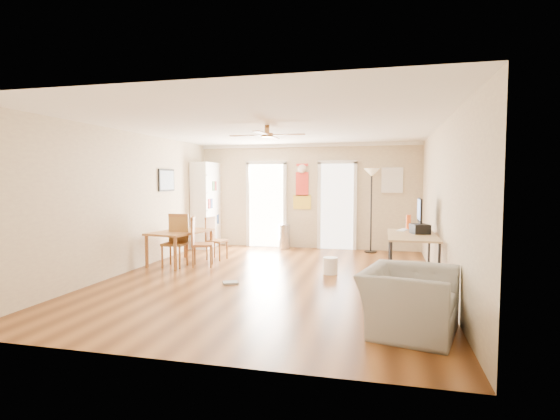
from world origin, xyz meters
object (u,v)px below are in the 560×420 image
(dining_chair_near, at_px, (175,241))
(wastebasket_a, at_px, (330,266))
(bookshelf, at_px, (206,205))
(dining_table, at_px, (181,247))
(computer_desk, at_px, (411,259))
(armchair, at_px, (409,301))
(printer, at_px, (420,229))
(dining_chair_right_a, at_px, (217,239))
(trash_can, at_px, (285,237))
(torchiere_lamp, at_px, (371,211))
(dining_chair_right_b, at_px, (203,242))
(wastebasket_b, at_px, (412,284))

(dining_chair_near, distance_m, wastebasket_a, 3.07)
(bookshelf, distance_m, dining_table, 2.31)
(computer_desk, relative_size, armchair, 1.39)
(dining_table, bearing_deg, printer, -6.85)
(dining_chair_right_a, bearing_deg, printer, -96.87)
(trash_can, height_order, torchiere_lamp, torchiere_lamp)
(computer_desk, relative_size, printer, 4.92)
(computer_desk, bearing_deg, dining_chair_near, 175.29)
(dining_chair_near, xyz_separation_m, armchair, (4.26, -2.72, -0.15))
(dining_chair_right_b, relative_size, computer_desk, 0.64)
(torchiere_lamp, bearing_deg, computer_desk, -76.10)
(bookshelf, xyz_separation_m, torchiere_lamp, (4.10, 0.13, -0.09))
(trash_can, relative_size, torchiere_lamp, 0.31)
(computer_desk, bearing_deg, printer, 46.96)
(wastebasket_a, height_order, wastebasket_b, wastebasket_b)
(wastebasket_a, bearing_deg, bookshelf, 144.88)
(bookshelf, xyz_separation_m, dining_chair_right_a, (0.92, -1.56, -0.62))
(dining_chair_right_a, xyz_separation_m, trash_can, (1.08, 1.75, -0.15))
(printer, height_order, armchair, printer)
(dining_chair_right_a, bearing_deg, dining_chair_right_b, -170.98)
(dining_chair_right_b, height_order, computer_desk, dining_chair_right_b)
(dining_chair_right_b, bearing_deg, wastebasket_b, -126.58)
(dining_chair_right_b, bearing_deg, torchiere_lamp, -70.67)
(torchiere_lamp, xyz_separation_m, printer, (0.87, -2.84, -0.09))
(dining_chair_right_b, height_order, wastebasket_b, dining_chair_right_b)
(wastebasket_b, bearing_deg, dining_chair_near, 165.77)
(wastebasket_a, bearing_deg, dining_chair_near, -178.93)
(bookshelf, height_order, torchiere_lamp, bookshelf)
(trash_can, bearing_deg, armchair, -63.72)
(dining_table, xyz_separation_m, dining_chair_near, (0.04, -0.33, 0.18))
(printer, bearing_deg, torchiere_lamp, 91.32)
(dining_chair_near, bearing_deg, trash_can, 57.02)
(torchiere_lamp, bearing_deg, printer, -73.00)
(dining_table, bearing_deg, torchiere_lamp, 31.57)
(dining_table, relative_size, armchair, 1.22)
(wastebasket_a, bearing_deg, wastebasket_b, -41.08)
(dining_table, xyz_separation_m, dining_chair_right_a, (0.55, 0.60, 0.12))
(dining_chair_near, bearing_deg, computer_desk, -7.00)
(computer_desk, distance_m, wastebasket_a, 1.46)
(torchiere_lamp, bearing_deg, dining_chair_right_b, -142.41)
(computer_desk, relative_size, wastebasket_a, 5.00)
(dining_chair_right_a, distance_m, trash_can, 2.07)
(trash_can, relative_size, armchair, 0.55)
(dining_chair_right_b, xyz_separation_m, armchair, (3.75, -2.89, -0.13))
(computer_desk, height_order, printer, printer)
(trash_can, height_order, wastebasket_b, trash_can)
(dining_table, relative_size, torchiere_lamp, 0.68)
(dining_chair_right_a, bearing_deg, bookshelf, 39.45)
(trash_can, bearing_deg, bookshelf, -174.40)
(bookshelf, distance_m, dining_chair_right_b, 2.56)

